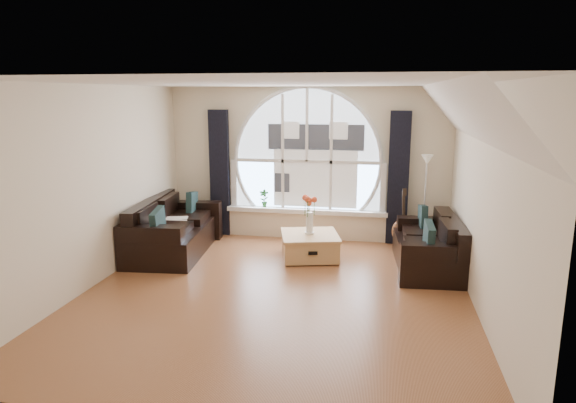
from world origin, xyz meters
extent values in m
cube|color=brown|center=(0.00, 0.00, 0.00)|extent=(5.00, 5.50, 0.01)
cube|color=silver|center=(0.00, 0.00, 2.70)|extent=(5.00, 5.50, 0.01)
cube|color=beige|center=(0.00, 2.75, 1.35)|extent=(5.00, 0.01, 2.70)
cube|color=beige|center=(0.00, -2.75, 1.35)|extent=(5.00, 0.01, 2.70)
cube|color=beige|center=(-2.50, 0.00, 1.35)|extent=(0.01, 5.50, 2.70)
cube|color=beige|center=(2.50, 0.00, 1.35)|extent=(0.01, 5.50, 2.70)
cube|color=silver|center=(2.20, 0.00, 2.35)|extent=(0.92, 5.50, 0.72)
cube|color=silver|center=(0.00, 2.72, 1.62)|extent=(2.60, 0.06, 2.15)
cube|color=white|center=(0.00, 2.65, 0.51)|extent=(2.90, 0.22, 0.08)
cube|color=white|center=(0.00, 2.69, 1.62)|extent=(2.76, 0.08, 2.15)
cube|color=silver|center=(0.15, 2.71, 1.50)|extent=(1.70, 0.02, 1.50)
cube|color=black|center=(-1.60, 2.63, 1.15)|extent=(0.35, 0.12, 2.30)
cube|color=black|center=(1.60, 2.63, 1.15)|extent=(0.35, 0.12, 2.30)
cube|color=black|center=(-2.00, 1.40, 0.40)|extent=(1.18, 2.07, 0.88)
cube|color=black|center=(2.04, 1.39, 0.40)|extent=(0.99, 1.80, 0.78)
cube|color=tan|center=(0.23, 1.55, 0.22)|extent=(1.08, 1.08, 0.43)
cube|color=silver|center=(-2.03, 1.30, 0.50)|extent=(0.68, 0.68, 0.10)
cube|color=white|center=(0.22, 1.58, 0.78)|extent=(0.24, 0.24, 0.70)
cube|color=#B2B2B2|center=(2.04, 2.39, 0.80)|extent=(0.24, 0.24, 1.60)
cube|color=brown|center=(1.70, 2.32, 0.53)|extent=(0.40, 0.31, 1.06)
imported|color=#1E6023|center=(-0.78, 2.65, 0.71)|extent=(0.18, 0.13, 0.32)
camera|label=1|loc=(1.31, -6.02, 2.56)|focal=31.13mm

